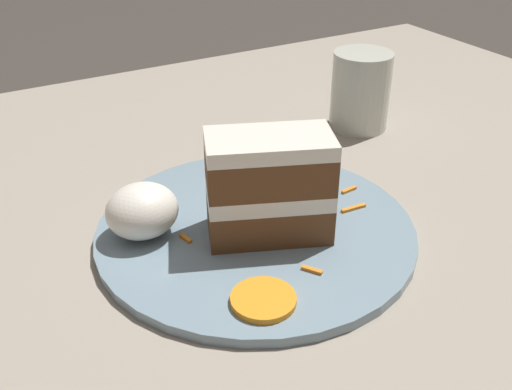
% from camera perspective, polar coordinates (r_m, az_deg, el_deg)
% --- Properties ---
extents(ground_plane, '(6.00, 6.00, 0.00)m').
position_cam_1_polar(ground_plane, '(0.58, -2.41, -7.27)').
color(ground_plane, '#38332D').
rests_on(ground_plane, ground).
extents(dining_table, '(1.36, 1.02, 0.03)m').
position_cam_1_polar(dining_table, '(0.57, -2.45, -5.94)').
color(dining_table, gray).
rests_on(dining_table, ground).
extents(plate, '(0.30, 0.30, 0.01)m').
position_cam_1_polar(plate, '(0.57, 0.00, -3.41)').
color(plate, gray).
rests_on(plate, dining_table).
extents(cake_slice, '(0.13, 0.10, 0.10)m').
position_cam_1_polar(cake_slice, '(0.53, 1.25, 0.83)').
color(cake_slice, brown).
rests_on(cake_slice, plate).
extents(cream_dollop, '(0.07, 0.06, 0.05)m').
position_cam_1_polar(cream_dollop, '(0.55, -10.79, -1.48)').
color(cream_dollop, white).
rests_on(cream_dollop, plate).
extents(orange_garnish, '(0.05, 0.05, 0.01)m').
position_cam_1_polar(orange_garnish, '(0.48, 0.70, -9.93)').
color(orange_garnish, orange).
rests_on(orange_garnish, plate).
extents(carrot_shreds_scatter, '(0.21, 0.20, 0.00)m').
position_cam_1_polar(carrot_shreds_scatter, '(0.59, 1.79, -1.42)').
color(carrot_shreds_scatter, orange).
rests_on(carrot_shreds_scatter, plate).
extents(drinking_glass, '(0.07, 0.07, 0.10)m').
position_cam_1_polar(drinking_glass, '(0.79, 9.88, 9.29)').
color(drinking_glass, beige).
rests_on(drinking_glass, dining_table).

